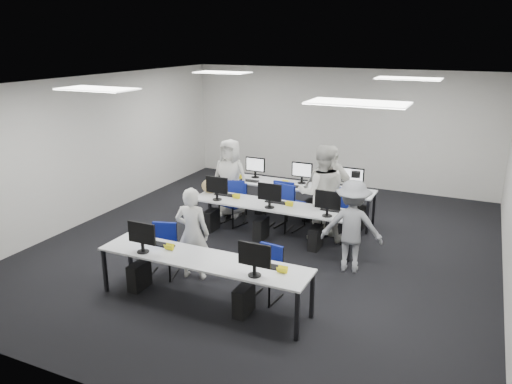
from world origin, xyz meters
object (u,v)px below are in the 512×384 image
at_px(desk_front, 203,261).
at_px(chair_2, 234,211).
at_px(desk_mid, 273,207).
at_px(chair_7, 340,219).
at_px(chair_3, 280,215).
at_px(chair_5, 236,207).
at_px(student_0, 192,233).
at_px(student_3, 329,190).
at_px(chair_1, 266,283).
at_px(student_1, 322,193).
at_px(chair_0, 163,260).
at_px(photographer, 352,226).
at_px(student_2, 230,178).
at_px(chair_6, 290,213).
at_px(chair_4, 337,224).

xyz_separation_m(desk_front, chair_2, (-1.10, 3.10, -0.41)).
distance_m(desk_mid, chair_7, 1.44).
distance_m(desk_front, chair_3, 3.28).
bearing_deg(chair_5, chair_2, -92.20).
relative_size(chair_2, student_0, 0.57).
bearing_deg(chair_7, student_3, -169.98).
height_order(chair_1, chair_2, chair_2).
bearing_deg(chair_2, student_1, 15.20).
xyz_separation_m(desk_front, chair_0, (-1.08, 0.53, -0.41)).
relative_size(chair_2, photographer, 0.56).
bearing_deg(chair_3, student_0, -100.47).
xyz_separation_m(student_1, student_3, (0.03, 0.40, -0.04)).
bearing_deg(student_2, desk_mid, -34.83).
height_order(chair_0, chair_5, chair_5).
relative_size(chair_0, chair_6, 0.88).
relative_size(chair_1, chair_2, 0.93).
distance_m(chair_5, student_1, 2.09).
bearing_deg(student_2, chair_4, -8.13).
xyz_separation_m(chair_1, chair_2, (-1.85, 2.57, 0.02)).
bearing_deg(chair_1, chair_2, 132.07).
bearing_deg(chair_0, chair_3, 55.10).
bearing_deg(chair_5, chair_0, -108.16).
height_order(chair_3, chair_4, chair_4).
distance_m(chair_1, student_1, 2.61).
bearing_deg(chair_7, photographer, -71.30).
xyz_separation_m(chair_1, chair_3, (-0.88, 2.73, 0.04)).
distance_m(desk_mid, photographer, 1.76).
bearing_deg(chair_7, desk_mid, -142.13).
distance_m(chair_2, student_2, 0.78).
bearing_deg(chair_2, photographer, -5.19).
relative_size(student_1, student_2, 1.10).
bearing_deg(chair_6, chair_0, -100.64).
bearing_deg(chair_7, chair_5, -178.63).
xyz_separation_m(chair_0, chair_7, (2.13, 2.98, 0.04)).
height_order(student_0, student_2, student_2).
bearing_deg(desk_front, student_3, 76.58).
bearing_deg(chair_6, chair_4, 2.07).
xyz_separation_m(student_1, photographer, (0.86, -1.05, -0.15)).
bearing_deg(student_3, chair_2, -162.37).
height_order(chair_3, student_1, student_1).
height_order(desk_front, chair_0, chair_0).
distance_m(chair_3, student_0, 2.66).
bearing_deg(student_0, chair_1, 162.74).
height_order(chair_1, student_1, student_1).
bearing_deg(chair_0, chair_4, 35.65).
relative_size(chair_5, chair_7, 0.95).
bearing_deg(chair_0, chair_2, 74.72).
xyz_separation_m(chair_7, photographer, (0.60, -1.51, 0.47)).
relative_size(chair_2, student_2, 0.52).
height_order(chair_0, chair_3, chair_3).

